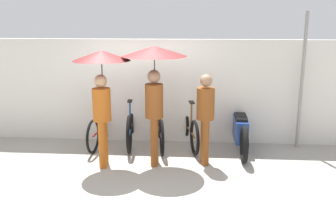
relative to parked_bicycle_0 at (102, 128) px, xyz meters
name	(u,v)px	position (x,y,z in m)	size (l,w,h in m)	color
ground_plane	(135,173)	(0.92, -1.42, -0.36)	(30.00, 30.00, 0.00)	#9E998E
back_wall	(147,91)	(0.92, 0.37, 0.73)	(10.87, 0.12, 2.19)	silver
parked_bicycle_0	(102,128)	(0.00, 0.00, 0.00)	(0.44, 1.70, 1.07)	black
parked_bicycle_1	(131,126)	(0.61, 0.08, 0.03)	(0.44, 1.84, 0.99)	black
parked_bicycle_2	(160,129)	(1.22, -0.02, 0.01)	(0.49, 1.78, 1.04)	black
parked_bicycle_3	(189,129)	(1.84, 0.06, 0.00)	(0.54, 1.72, 1.05)	black
pedestrian_leading	(102,76)	(0.32, -1.05, 1.27)	(1.01, 1.01, 2.07)	#B25619
pedestrian_center	(154,69)	(1.22, -0.90, 1.38)	(1.16, 1.16, 2.14)	brown
pedestrian_trailing	(205,112)	(2.13, -0.88, 0.60)	(0.32, 0.32, 1.65)	brown
motorcycle	(240,130)	(2.87, -0.07, 0.04)	(0.58, 2.14, 0.91)	black
awning_pole	(302,82)	(4.06, 0.13, 1.01)	(0.07, 0.07, 2.75)	gray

